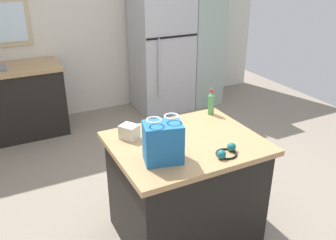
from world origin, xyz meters
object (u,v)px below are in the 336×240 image
at_px(kitchen_island, 185,189).
at_px(small_box, 129,132).
at_px(refrigerator, 162,48).
at_px(tall_cabinet, 201,38).
at_px(bottle, 211,103).
at_px(ear_defenders, 226,152).
at_px(shopping_bag, 163,142).

xyz_separation_m(kitchen_island, small_box, (-0.36, 0.23, 0.49)).
relative_size(refrigerator, small_box, 14.18).
xyz_separation_m(tall_cabinet, bottle, (-1.28, -2.24, -0.04)).
height_order(kitchen_island, refrigerator, refrigerator).
bearing_deg(small_box, ear_defenders, -46.27).
bearing_deg(small_box, shopping_bag, -78.25).
height_order(shopping_bag, small_box, shopping_bag).
relative_size(kitchen_island, bottle, 4.84).
height_order(tall_cabinet, bottle, tall_cabinet).
xyz_separation_m(kitchen_island, shopping_bag, (-0.28, -0.18, 0.57)).
bearing_deg(bottle, tall_cabinet, 60.28).
bearing_deg(shopping_bag, kitchen_island, 32.23).
xyz_separation_m(kitchen_island, bottle, (0.44, 0.34, 0.53)).
bearing_deg(tall_cabinet, ear_defenders, -118.57).
xyz_separation_m(shopping_bag, bottle, (0.72, 0.52, -0.04)).
relative_size(refrigerator, bottle, 8.08).
bearing_deg(shopping_bag, tall_cabinet, 54.08).
bearing_deg(kitchen_island, small_box, 147.79).
bearing_deg(tall_cabinet, bottle, -119.72).
bearing_deg(small_box, tall_cabinet, 48.51).
relative_size(kitchen_island, tall_cabinet, 0.55).
distance_m(refrigerator, bottle, 2.33).
xyz_separation_m(kitchen_island, refrigerator, (1.06, 2.59, 0.48)).
relative_size(small_box, bottle, 0.57).
relative_size(bottle, ear_defenders, 1.15).
relative_size(tall_cabinet, ear_defenders, 10.23).
height_order(tall_cabinet, ear_defenders, tall_cabinet).
distance_m(bottle, ear_defenders, 0.72).
relative_size(tall_cabinet, bottle, 8.87).
bearing_deg(refrigerator, kitchen_island, -112.27).
distance_m(tall_cabinet, shopping_bag, 3.41).
distance_m(shopping_bag, bottle, 0.89).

